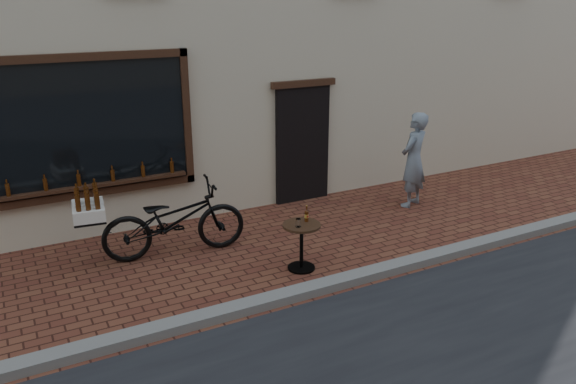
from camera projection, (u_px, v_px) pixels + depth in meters
name	position (u px, v px, depth m)	size (l,w,h in m)	color
ground	(304.00, 304.00, 7.25)	(90.00, 90.00, 0.00)	#56271B
kerb	(297.00, 293.00, 7.39)	(90.00, 0.25, 0.12)	slate
cargo_bicycle	(171.00, 220.00, 8.45)	(2.55, 1.00, 1.21)	black
bistro_table	(302.00, 237.00, 8.03)	(0.55, 0.55, 0.94)	black
pedestrian	(414.00, 160.00, 10.39)	(0.65, 0.43, 1.78)	gray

